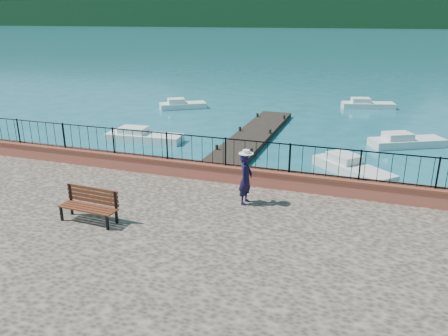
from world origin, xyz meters
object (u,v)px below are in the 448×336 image
Objects in this scene: park_bench at (89,212)px; boat_4 at (368,103)px; boat_2 at (408,139)px; boat_3 at (183,103)px; boat_1 at (353,165)px; person at (246,179)px; boat_0 at (144,134)px.

boat_4 is (6.84, 25.55, -1.09)m from park_bench.
boat_3 is at bearing 132.45° from boat_2.
boat_1 is at bearing 59.16° from park_bench.
person reaches higher than boat_3.
park_bench is 26.47m from boat_4.
boat_0 is at bearing 166.83° from boat_2.
boat_3 is (-15.63, 5.54, 0.00)m from boat_2.
park_bench is 1.09× the size of person.
boat_4 is (3.09, 22.92, -1.59)m from person.
person is at bearing -112.35° from boat_4.
boat_3 is 0.89× the size of boat_4.
park_bench is 0.40× the size of boat_0.
boat_0 is 9.39m from boat_3.
boat_4 is (-2.28, 10.19, 0.00)m from boat_2.
boat_1 is (11.37, -1.81, 0.00)m from boat_0.
person is at bearing -50.99° from boat_0.
boat_0 is at bearing 115.16° from park_bench.
park_bench is 17.90m from boat_2.
boat_0 is (-8.51, 9.05, -1.59)m from person.
boat_0 is 11.51m from boat_1.
park_bench reaches higher than boat_3.
boat_3 is (-13.12, 11.04, 0.00)m from boat_1.
boat_1 is at bearing -105.51° from boat_4.
park_bench reaches higher than boat_4.
boat_0 and boat_2 have the same top height.
boat_0 is 14.36m from boat_2.
person reaches higher than boat_0.
boat_0 is at bearing 48.18° from person.
boat_1 is 17.15m from boat_3.
boat_2 is (2.51, 5.50, 0.00)m from boat_1.
boat_4 is (13.35, 4.65, 0.00)m from boat_3.
boat_2 is 1.03× the size of boat_4.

